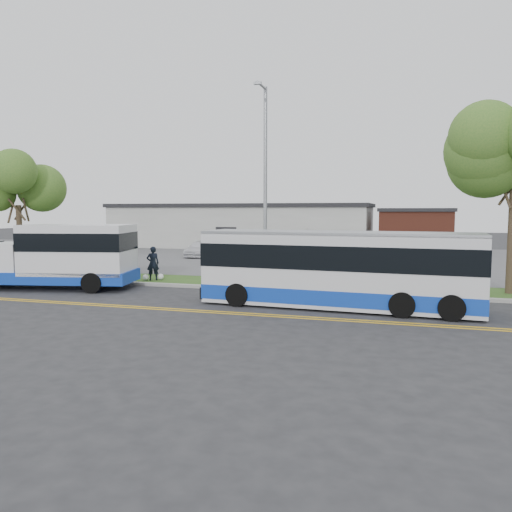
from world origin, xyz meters
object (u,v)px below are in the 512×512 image
(streetlight_near, at_px, (265,179))
(tree_west, at_px, (18,186))
(shuttle_bus, at_px, (63,255))
(transit_bus, at_px, (337,269))
(pedestrian, at_px, (153,263))
(parked_car_a, at_px, (97,252))
(parked_car_b, at_px, (200,249))

(streetlight_near, bearing_deg, tree_west, 178.20)
(shuttle_bus, bearing_deg, transit_bus, -15.78)
(tree_west, distance_m, shuttle_bus, 8.09)
(tree_west, relative_size, pedestrian, 3.93)
(streetlight_near, distance_m, parked_car_a, 16.77)
(shuttle_bus, bearing_deg, pedestrian, 33.80)
(tree_west, xyz_separation_m, shuttle_bus, (6.06, -4.05, -3.50))
(parked_car_a, xyz_separation_m, parked_car_b, (5.66, 5.30, -0.06))
(transit_bus, bearing_deg, parked_car_b, 130.13)
(streetlight_near, height_order, shuttle_bus, streetlight_near)
(pedestrian, bearing_deg, transit_bus, 122.10)
(shuttle_bus, xyz_separation_m, pedestrian, (3.06, 3.11, -0.65))
(pedestrian, height_order, parked_car_a, pedestrian)
(pedestrian, bearing_deg, shuttle_bus, 9.59)
(shuttle_bus, height_order, parked_car_b, shuttle_bus)
(pedestrian, distance_m, parked_car_b, 13.38)
(streetlight_near, bearing_deg, parked_car_a, 153.20)
(tree_west, bearing_deg, parked_car_b, 62.77)
(shuttle_bus, bearing_deg, parked_car_b, 77.77)
(shuttle_bus, relative_size, parked_car_b, 2.04)
(tree_west, xyz_separation_m, transit_bus, (19.13, -5.00, -3.65))
(pedestrian, relative_size, parked_car_b, 0.44)
(streetlight_near, xyz_separation_m, parked_car_a, (-14.42, 7.28, -4.49))
(transit_bus, bearing_deg, tree_west, 168.49)
(parked_car_a, bearing_deg, transit_bus, -12.55)
(transit_bus, height_order, parked_car_b, transit_bus)
(pedestrian, xyz_separation_m, parked_car_a, (-8.55, 7.76, -0.23))
(tree_west, xyz_separation_m, parked_car_a, (0.58, 6.81, -4.38))
(streetlight_near, relative_size, parked_car_b, 2.36)
(tree_west, bearing_deg, transit_bus, -14.65)
(transit_bus, bearing_deg, pedestrian, 161.07)
(streetlight_near, xyz_separation_m, pedestrian, (-5.88, -0.47, -4.25))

